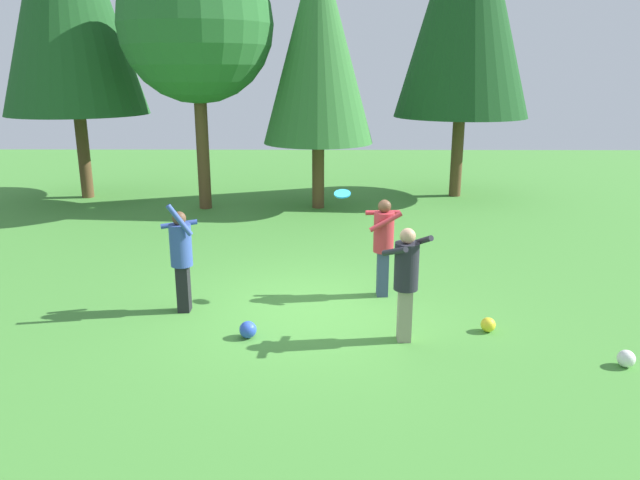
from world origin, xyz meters
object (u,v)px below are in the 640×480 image
ball_white (626,359)px  ball_blue (248,330)px  frisbee (342,194)px  tree_center (318,42)px  person_bystander (406,275)px  ball_yellow (488,325)px  tree_left (196,25)px  person_catcher (384,240)px  person_thrower (181,253)px

ball_white → ball_blue: (-5.01, 0.83, 0.01)m
frisbee → tree_center: 7.32m
person_bystander → tree_center: bearing=-17.1°
ball_white → ball_yellow: size_ratio=1.04×
tree_left → tree_center: 3.16m
person_bystander → tree_center: size_ratio=0.23×
person_catcher → ball_blue: bearing=37.2°
frisbee → tree_left: size_ratio=0.04×
frisbee → ball_blue: (-1.38, -1.69, -1.65)m
tree_center → tree_left: bearing=-178.4°
ball_yellow → tree_center: (-2.60, 8.27, 4.29)m
person_thrower → ball_white: 6.47m
ball_yellow → tree_center: 9.67m
frisbee → ball_white: size_ratio=1.35×
ball_blue → tree_center: tree_center is taller
ball_blue → ball_yellow: ball_blue is taller
frisbee → ball_white: bearing=-34.8°
ball_yellow → tree_left: (-5.73, 8.18, 4.70)m
person_thrower → tree_center: tree_center is taller
ball_blue → tree_center: 9.56m
person_catcher → person_bystander: bearing=92.5°
tree_left → person_thrower: bearing=-81.6°
person_catcher → ball_yellow: 2.23m
tree_left → person_catcher: bearing=-57.3°
person_thrower → ball_white: (6.15, -1.83, -0.86)m
person_thrower → person_catcher: bearing=-2.7°
person_catcher → tree_center: 7.69m
person_catcher → person_thrower: bearing=10.3°
tree_left → ball_blue: bearing=-75.2°
person_bystander → ball_blue: size_ratio=6.67×
person_thrower → person_catcher: size_ratio=1.08×
person_thrower → tree_left: bearing=83.0°
person_thrower → tree_center: size_ratio=0.26×
tree_left → person_bystander: bearing=-62.2°
ball_blue → ball_yellow: 3.51m
tree_center → person_bystander: bearing=-81.2°
ball_blue → tree_left: bearing=104.8°
tree_left → frisbee: bearing=-61.8°
person_thrower → frisbee: size_ratio=5.86×
person_bystander → ball_white: size_ratio=7.27×
ball_white → ball_blue: bearing=170.6°
tree_left → tree_center: size_ratio=0.97×
frisbee → person_bystander: bearing=-64.1°
person_catcher → frisbee: bearing=0.0°
frisbee → person_thrower: bearing=-164.6°
person_catcher → frisbee: size_ratio=5.43×
frisbee → ball_yellow: bearing=-34.4°
frisbee → ball_blue: bearing=-129.3°
frisbee → tree_center: bearing=94.0°
person_thrower → ball_blue: bearing=-56.6°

